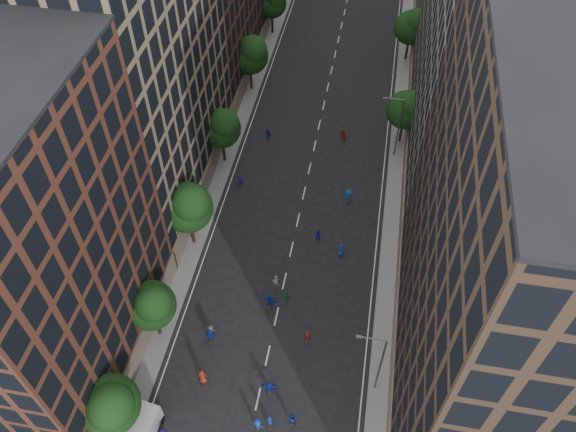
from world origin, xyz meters
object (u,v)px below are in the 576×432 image
Objects in this scene: streetlamp_near at (378,362)px; cargo_van at (140,432)px; streetlamp_far at (397,125)px; skater_2 at (292,419)px; skater_1 at (270,421)px.

cargo_van is (-19.65, -8.31, -3.84)m from streetlamp_near.
skater_2 is (-6.89, -37.57, -4.41)m from streetlamp_far.
streetlamp_near is 21.68m from cargo_van.
streetlamp_far is 38.45m from skater_2.
streetlamp_near is at bearing -155.62° from skater_2.
skater_1 is (-8.77, -5.19, -4.32)m from streetlamp_near.
skater_2 is at bearing -175.13° from skater_1.
skater_1 is at bearing -149.37° from streetlamp_near.
cargo_van is at bearing -115.44° from streetlamp_far.
streetlamp_near is 1.00× the size of streetlamp_far.
streetlamp_far is 5.33× the size of skater_1.
cargo_van is at bearing 2.64° from skater_1.
skater_1 is at bearing 9.00° from skater_2.
streetlamp_near is 33.00m from streetlamp_far.
skater_2 is (12.77, 3.73, -0.57)m from cargo_van.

